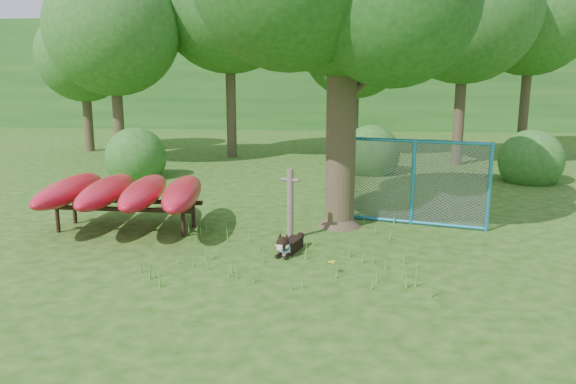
# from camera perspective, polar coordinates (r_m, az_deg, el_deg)

# --- Properties ---
(ground) EXTENTS (80.00, 80.00, 0.00)m
(ground) POSITION_cam_1_polar(r_m,az_deg,el_deg) (9.11, -2.03, -7.71)
(ground) COLOR #1F460E
(ground) RESTS_ON ground
(wooden_post) EXTENTS (0.36, 0.18, 1.33)m
(wooden_post) POSITION_cam_1_polar(r_m,az_deg,el_deg) (10.48, 0.23, -1.03)
(wooden_post) COLOR #63574A
(wooden_post) RESTS_ON ground
(kayak_rack) EXTENTS (3.32, 3.02, 1.01)m
(kayak_rack) POSITION_cam_1_polar(r_m,az_deg,el_deg) (11.52, -16.23, 0.02)
(kayak_rack) COLOR black
(kayak_rack) RESTS_ON ground
(husky_dog) EXTENTS (0.44, 0.94, 0.43)m
(husky_dog) POSITION_cam_1_polar(r_m,az_deg,el_deg) (9.76, 0.06, -5.39)
(husky_dog) COLOR black
(husky_dog) RESTS_ON ground
(fence_section) EXTENTS (2.95, 0.86, 2.95)m
(fence_section) POSITION_cam_1_polar(r_m,az_deg,el_deg) (11.72, 12.57, 0.97)
(fence_section) COLOR teal
(fence_section) RESTS_ON ground
(wildflower_clump) EXTENTS (0.10, 0.09, 0.22)m
(wildflower_clump) POSITION_cam_1_polar(r_m,az_deg,el_deg) (8.81, 4.45, -7.22)
(wildflower_clump) COLOR #4F9A32
(wildflower_clump) RESTS_ON ground
(bg_tree_a) EXTENTS (4.40, 4.40, 6.70)m
(bg_tree_a) POSITION_cam_1_polar(r_m,az_deg,el_deg) (20.07, -17.37, 15.52)
(bg_tree_a) COLOR #3E3121
(bg_tree_a) RESTS_ON ground
(bg_tree_b) EXTENTS (5.20, 5.20, 8.22)m
(bg_tree_b) POSITION_cam_1_polar(r_m,az_deg,el_deg) (21.07, -6.02, 18.87)
(bg_tree_b) COLOR #3E3121
(bg_tree_b) RESTS_ON ground
(bg_tree_c) EXTENTS (4.00, 4.00, 6.12)m
(bg_tree_c) POSITION_cam_1_polar(r_m,az_deg,el_deg) (21.52, 6.86, 14.69)
(bg_tree_c) COLOR #3E3121
(bg_tree_c) RESTS_ON ground
(bg_tree_d) EXTENTS (4.80, 4.80, 7.50)m
(bg_tree_d) POSITION_cam_1_polar(r_m,az_deg,el_deg) (19.96, 17.61, 17.26)
(bg_tree_d) COLOR #3E3121
(bg_tree_d) RESTS_ON ground
(bg_tree_e) EXTENTS (4.60, 4.60, 7.55)m
(bg_tree_e) POSITION_cam_1_polar(r_m,az_deg,el_deg) (23.60, 23.56, 16.31)
(bg_tree_e) COLOR #3E3121
(bg_tree_e) RESTS_ON ground
(bg_tree_f) EXTENTS (3.60, 3.60, 5.55)m
(bg_tree_f) POSITION_cam_1_polar(r_m,az_deg,el_deg) (23.79, -20.07, 12.89)
(bg_tree_f) COLOR #3E3121
(bg_tree_f) RESTS_ON ground
(shrub_left) EXTENTS (1.80, 1.80, 1.80)m
(shrub_left) POSITION_cam_1_polar(r_m,az_deg,el_deg) (17.42, -15.10, 1.43)
(shrub_left) COLOR #235C1E
(shrub_left) RESTS_ON ground
(shrub_right) EXTENTS (1.80, 1.80, 1.80)m
(shrub_right) POSITION_cam_1_polar(r_m,az_deg,el_deg) (17.60, 23.29, 0.97)
(shrub_right) COLOR #235C1E
(shrub_right) RESTS_ON ground
(shrub_mid) EXTENTS (1.80, 1.80, 1.80)m
(shrub_mid) POSITION_cam_1_polar(r_m,az_deg,el_deg) (17.78, 8.35, 1.93)
(shrub_mid) COLOR #235C1E
(shrub_mid) RESTS_ON ground
(wooded_hillside) EXTENTS (80.00, 12.00, 6.00)m
(wooded_hillside) POSITION_cam_1_polar(r_m,az_deg,el_deg) (36.51, 4.03, 11.87)
(wooded_hillside) COLOR #235C1E
(wooded_hillside) RESTS_ON ground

